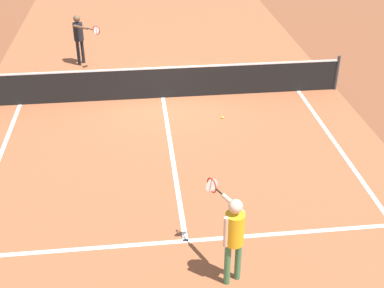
# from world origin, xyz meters

# --- Properties ---
(ground_plane) EXTENTS (60.00, 60.00, 0.00)m
(ground_plane) POSITION_xyz_m (0.00, 0.00, 0.00)
(ground_plane) COLOR brown
(court_surface_inbounds) EXTENTS (10.62, 24.40, 0.00)m
(court_surface_inbounds) POSITION_xyz_m (0.00, 0.00, 0.00)
(court_surface_inbounds) COLOR #9E5433
(court_surface_inbounds) RESTS_ON ground_plane
(line_sideline_right) EXTENTS (0.10, 11.89, 0.01)m
(line_sideline_right) POSITION_xyz_m (4.11, -5.95, 0.00)
(line_sideline_right) COLOR white
(line_sideline_right) RESTS_ON ground_plane
(line_service_near) EXTENTS (8.22, 0.10, 0.01)m
(line_service_near) POSITION_xyz_m (0.00, -6.40, 0.00)
(line_service_near) COLOR white
(line_service_near) RESTS_ON ground_plane
(line_center_service) EXTENTS (0.10, 6.40, 0.01)m
(line_center_service) POSITION_xyz_m (0.00, -3.20, 0.00)
(line_center_service) COLOR white
(line_center_service) RESTS_ON ground_plane
(net) EXTENTS (10.58, 0.09, 1.07)m
(net) POSITION_xyz_m (0.00, 0.00, 0.49)
(net) COLOR #33383D
(net) RESTS_ON ground_plane
(player_near) EXTENTS (0.54, 1.20, 1.70)m
(player_near) POSITION_xyz_m (0.67, -7.47, 1.06)
(player_near) COLOR #3F7247
(player_near) RESTS_ON ground_plane
(player_far) EXTENTS (0.92, 0.95, 1.68)m
(player_far) POSITION_xyz_m (-2.54, 3.01, 1.05)
(player_far) COLOR black
(player_far) RESTS_ON ground_plane
(tennis_ball_near_net) EXTENTS (0.07, 0.07, 0.07)m
(tennis_ball_near_net) POSITION_xyz_m (1.52, -1.51, 0.03)
(tennis_ball_near_net) COLOR #CCE033
(tennis_ball_near_net) RESTS_ON ground_plane
(tennis_ball_mid_court) EXTENTS (0.07, 0.07, 0.07)m
(tennis_ball_mid_court) POSITION_xyz_m (0.86, -4.63, 0.03)
(tennis_ball_mid_court) COLOR #CCE033
(tennis_ball_mid_court) RESTS_ON ground_plane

